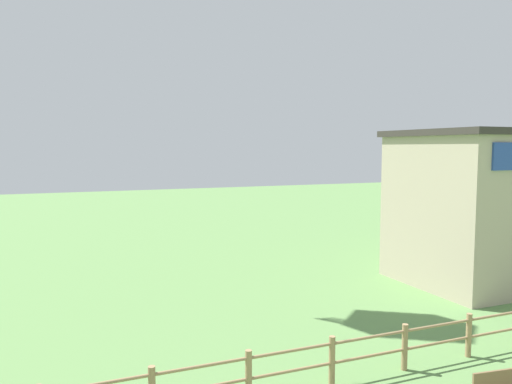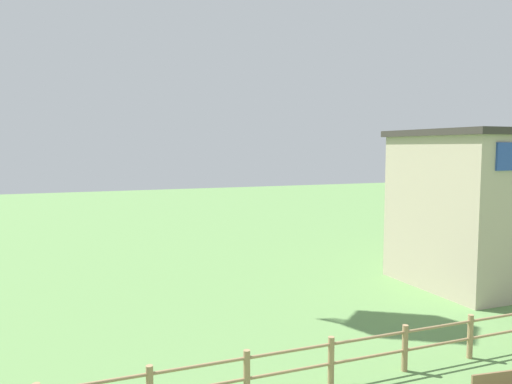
# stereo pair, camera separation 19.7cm
# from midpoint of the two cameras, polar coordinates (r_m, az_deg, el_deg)

# --- Properties ---
(wooden_fence) EXTENTS (17.90, 0.14, 1.11)m
(wooden_fence) POSITION_cam_midpoint_polar(r_m,az_deg,el_deg) (11.23, 4.48, -19.13)
(wooden_fence) COLOR #9E7F56
(wooden_fence) RESTS_ON ground_plane
(seaside_building) EXTENTS (8.06, 5.25, 5.89)m
(seaside_building) POSITION_cam_midpoint_polar(r_m,az_deg,el_deg) (21.82, 26.90, -1.42)
(seaside_building) COLOR #B7A88E
(seaside_building) RESTS_ON ground_plane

